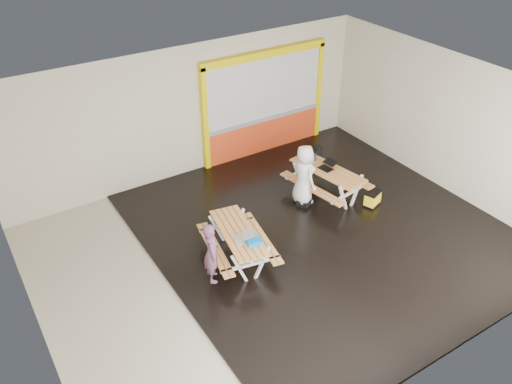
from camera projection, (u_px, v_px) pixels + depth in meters
room at (280, 181)px, 10.67m from camera, size 10.02×8.02×3.52m
deck at (322, 229)px, 12.18m from camera, size 7.50×7.98×0.05m
kiosk at (264, 105)px, 14.61m from camera, size 3.88×0.16×3.00m
picnic_table_left at (238, 238)px, 11.00m from camera, size 1.59×2.08×0.75m
picnic_table_right at (327, 176)px, 13.06m from camera, size 1.65×2.17×0.79m
person_left at (212, 253)px, 10.29m from camera, size 0.49×0.58×1.34m
person_right at (304, 175)px, 12.67m from camera, size 0.55×0.79×1.54m
laptop_left at (243, 238)px, 10.66m from camera, size 0.46×0.44×0.16m
laptop_right at (327, 166)px, 12.99m from camera, size 0.44×0.40×0.17m
blue_pouch at (254, 242)px, 10.55m from camera, size 0.34×0.28×0.09m
toolbox at (309, 158)px, 13.29m from camera, size 0.38×0.23×0.21m
backpack at (317, 154)px, 13.73m from camera, size 0.30×0.22×0.46m
dark_case at (305, 201)px, 12.98m from camera, size 0.47×0.42×0.14m
fluke_bag at (373, 199)px, 12.88m from camera, size 0.50×0.41×0.37m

